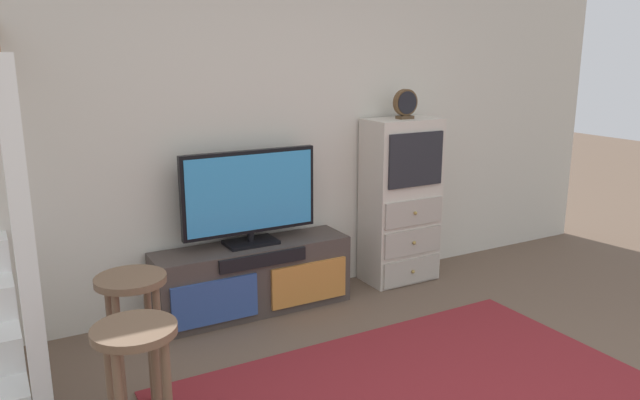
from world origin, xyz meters
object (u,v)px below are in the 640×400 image
desk_clock (405,104)px  media_console (253,278)px  television (250,195)px  bar_stool_far (133,315)px  bar_stool_near (137,371)px  side_cabinet (401,201)px

desk_clock → media_console: bearing=179.8°
television → bar_stool_far: television is taller
bar_stool_near → bar_stool_far: size_ratio=0.98×
television → bar_stool_near: size_ratio=1.31×
side_cabinet → desk_clock: desk_clock is taller
media_console → television: television is taller
bar_stool_near → bar_stool_far: bar_stool_far is taller
media_console → side_cabinet: 1.34m
television → bar_stool_near: bearing=-127.2°
television → side_cabinet: 1.29m
desk_clock → bar_stool_far: 2.62m
side_cabinet → bar_stool_far: bearing=-157.9°
side_cabinet → desk_clock: size_ratio=5.79×
bar_stool_far → desk_clock: bearing=21.7°
television → desk_clock: desk_clock is taller
side_cabinet → bar_stool_far: (-2.30, -0.93, -0.09)m
media_console → bar_stool_far: size_ratio=1.85×
television → side_cabinet: (1.28, -0.01, -0.19)m
bar_stool_near → media_console: bearing=52.4°
bar_stool_near → desk_clock: bearing=31.2°
media_console → television: size_ratio=1.44×
bar_stool_far → television: bearing=42.8°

